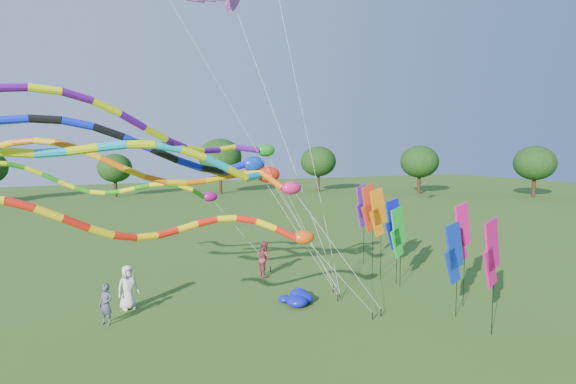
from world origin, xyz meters
name	(u,v)px	position (x,y,z in m)	size (l,w,h in m)	color
ground	(336,344)	(0.00, 0.00, 0.00)	(160.00, 160.00, 0.00)	#284F15
tree_ring	(407,182)	(4.46, 2.07, 5.33)	(119.94, 120.91, 9.52)	#382314
tube_kite_red	(204,228)	(-4.20, 1.34, 4.11)	(12.64, 1.46, 6.04)	black
tube_kite_orange	(187,172)	(-4.17, 3.83, 5.80)	(13.30, 3.90, 7.61)	black
tube_kite_purple	(160,131)	(-5.35, 2.33, 7.26)	(14.97, 5.02, 9.03)	black
tube_kite_blue	(119,146)	(-6.54, 3.54, 6.79)	(16.78, 1.19, 8.51)	black
tube_kite_cyan	(153,158)	(-5.54, 2.88, 6.36)	(15.80, 2.59, 8.48)	black
tube_kite_green	(137,188)	(-5.25, 9.95, 4.81)	(12.64, 1.31, 6.70)	black
banner_pole_red	(370,208)	(5.71, 6.58, 3.63)	(1.16, 0.26, 4.89)	black
banner_pole_orange	(378,213)	(5.99, 6.26, 3.43)	(1.16, 0.24, 4.70)	black
banner_pole_blue_a	(454,253)	(5.46, 0.34, 2.60)	(1.16, 0.28, 3.85)	black
banner_pole_blue_b	(394,224)	(6.18, 5.18, 3.00)	(1.16, 0.28, 4.26)	black
banner_pole_green	(398,232)	(6.03, 4.64, 2.68)	(1.14, 0.40, 3.94)	black
banner_pole_violet	(362,206)	(6.89, 9.13, 3.38)	(1.10, 0.54, 4.64)	black
banner_pole_magenta_a	(491,253)	(5.27, -1.66, 3.03)	(1.13, 0.42, 4.29)	black
banner_pole_magenta_b	(462,232)	(6.63, 1.14, 3.21)	(1.15, 0.35, 4.47)	black
blue_nylon_heap	(296,297)	(0.67, 4.68, 0.22)	(1.71, 1.12, 0.50)	#0D14AD
person_a	(128,287)	(-6.11, 6.69, 0.92)	(0.90, 0.59, 1.85)	beige
person_b	(106,304)	(-7.07, 5.18, 0.79)	(0.57, 0.38, 1.58)	#42455D
person_c	(265,259)	(0.97, 9.16, 0.92)	(0.90, 0.70, 1.85)	maroon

